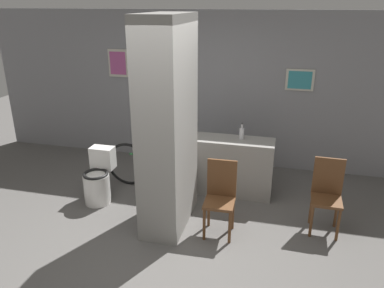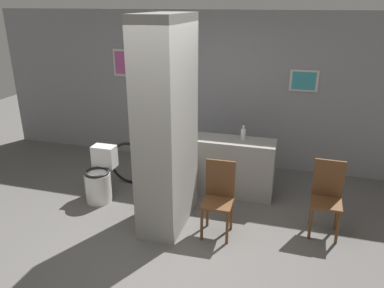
{
  "view_description": "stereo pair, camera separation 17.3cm",
  "coord_description": "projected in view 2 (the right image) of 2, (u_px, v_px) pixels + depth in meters",
  "views": [
    {
      "loc": [
        1.26,
        -3.55,
        2.71
      ],
      "look_at": [
        0.15,
        0.93,
        0.95
      ],
      "focal_mm": 35.0,
      "sensor_mm": 36.0,
      "label": 1
    },
    {
      "loc": [
        1.43,
        -3.5,
        2.71
      ],
      "look_at": [
        0.15,
        0.93,
        0.95
      ],
      "focal_mm": 35.0,
      "sensor_mm": 36.0,
      "label": 2
    }
  ],
  "objects": [
    {
      "name": "wall_back",
      "position": [
        211.0,
        90.0,
        6.38
      ],
      "size": [
        8.0,
        0.09,
        2.6
      ],
      "color": "gray",
      "rests_on": "ground_plane"
    },
    {
      "name": "bicycle",
      "position": [
        162.0,
        166.0,
        5.71
      ],
      "size": [
        1.75,
        0.42,
        0.74
      ],
      "color": "black",
      "rests_on": "ground_plane"
    },
    {
      "name": "ground_plane",
      "position": [
        159.0,
        243.0,
        4.48
      ],
      "size": [
        14.0,
        14.0,
        0.0
      ],
      "primitive_type": "plane",
      "color": "#5B5956"
    },
    {
      "name": "pillar_center",
      "position": [
        167.0,
        127.0,
        4.51
      ],
      "size": [
        0.52,
        1.07,
        2.6
      ],
      "color": "gray",
      "rests_on": "ground_plane"
    },
    {
      "name": "bottle_tall",
      "position": [
        243.0,
        134.0,
        5.36
      ],
      "size": [
        0.07,
        0.07,
        0.24
      ],
      "color": "silver",
      "rests_on": "counter_shelf"
    },
    {
      "name": "toilet",
      "position": [
        100.0,
        178.0,
        5.39
      ],
      "size": [
        0.37,
        0.53,
        0.76
      ],
      "color": "white",
      "rests_on": "ground_plane"
    },
    {
      "name": "chair_by_doorway",
      "position": [
        327.0,
        195.0,
        4.55
      ],
      "size": [
        0.37,
        0.37,
        0.93
      ],
      "rotation": [
        0.0,
        0.0,
        -0.03
      ],
      "color": "brown",
      "rests_on": "ground_plane"
    },
    {
      "name": "chair_near_pillar",
      "position": [
        219.0,
        195.0,
        4.54
      ],
      "size": [
        0.37,
        0.37,
        0.93
      ],
      "rotation": [
        0.0,
        0.0,
        0.02
      ],
      "color": "brown",
      "rests_on": "ground_plane"
    },
    {
      "name": "counter_shelf",
      "position": [
        229.0,
        167.0,
        5.54
      ],
      "size": [
        1.31,
        0.44,
        0.85
      ],
      "color": "gray",
      "rests_on": "ground_plane"
    }
  ]
}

